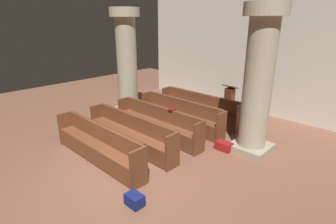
{
  "coord_description": "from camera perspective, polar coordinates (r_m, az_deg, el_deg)",
  "views": [
    {
      "loc": [
        4.2,
        -2.95,
        3.27
      ],
      "look_at": [
        -0.77,
        2.24,
        0.75
      ],
      "focal_mm": 28.53,
      "sensor_mm": 36.0,
      "label": 1
    }
  ],
  "objects": [
    {
      "name": "pew_row_3",
      "position": [
        7.1,
        -8.01,
        -4.13
      ],
      "size": [
        3.11,
        0.47,
        0.87
      ],
      "color": "brown",
      "rests_on": "ground"
    },
    {
      "name": "pillar_far_side",
      "position": [
        9.57,
        -8.78,
        10.78
      ],
      "size": [
        1.01,
        1.01,
        3.63
      ],
      "color": "#9F967E",
      "rests_on": "ground"
    },
    {
      "name": "lectern",
      "position": [
        9.82,
        12.93,
        2.16
      ],
      "size": [
        0.48,
        0.45,
        1.08
      ],
      "color": "#492215",
      "rests_on": "ground"
    },
    {
      "name": "hymn_book",
      "position": [
        7.42,
        0.92,
        0.56
      ],
      "size": [
        0.15,
        0.2,
        0.04
      ],
      "primitive_type": "cube",
      "color": "maroon",
      "rests_on": "pew_row_2"
    },
    {
      "name": "pew_row_0",
      "position": [
        9.1,
        6.73,
        1.25
      ],
      "size": [
        3.11,
        0.47,
        0.87
      ],
      "color": "brown",
      "rests_on": "ground"
    },
    {
      "name": "kneeler_box_navy",
      "position": [
        5.22,
        -7.16,
        -18.14
      ],
      "size": [
        0.34,
        0.25,
        0.23
      ],
      "primitive_type": "cube",
      "color": "navy",
      "rests_on": "ground"
    },
    {
      "name": "back_wall",
      "position": [
        10.01,
        19.2,
        12.44
      ],
      "size": [
        10.0,
        0.16,
        4.5
      ],
      "primitive_type": "cube",
      "color": "silver",
      "rests_on": "ground"
    },
    {
      "name": "pew_row_4",
      "position": [
        6.6,
        -14.77,
        -6.51
      ],
      "size": [
        3.11,
        0.46,
        0.87
      ],
      "color": "brown",
      "rests_on": "ground"
    },
    {
      "name": "pew_row_2",
      "position": [
        7.7,
        -2.25,
        -2.04
      ],
      "size": [
        3.11,
        0.46,
        0.87
      ],
      "color": "brown",
      "rests_on": "ground"
    },
    {
      "name": "pillar_aisle_side",
      "position": [
        6.79,
        18.74,
        6.52
      ],
      "size": [
        1.01,
        1.01,
        3.63
      ],
      "color": "#9F967E",
      "rests_on": "ground"
    },
    {
      "name": "ground_plane",
      "position": [
        6.08,
        -9.67,
        -13.52
      ],
      "size": [
        19.2,
        19.2,
        0.0
      ],
      "primitive_type": "plane",
      "color": "brown"
    },
    {
      "name": "kneeler_box_red",
      "position": [
        7.2,
        11.84,
        -7.13
      ],
      "size": [
        0.43,
        0.25,
        0.23
      ],
      "primitive_type": "cube",
      "color": "maroon",
      "rests_on": "ground"
    },
    {
      "name": "pew_row_1",
      "position": [
        8.37,
        2.62,
        -0.26
      ],
      "size": [
        3.11,
        0.46,
        0.87
      ],
      "color": "brown",
      "rests_on": "ground"
    }
  ]
}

